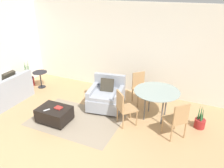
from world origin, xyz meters
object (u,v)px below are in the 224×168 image
Objects in this scene: side_table at (40,76)px; dining_chair_near_right at (177,118)px; potted_plant at (29,80)px; dining_chair_near_left at (124,106)px; ottoman at (54,114)px; tv_remote_primary at (47,110)px; dining_chair_far_left at (140,86)px; dining_table at (157,94)px; armchair at (107,96)px; potted_plant_small at (200,122)px; book_stack at (58,108)px.

dining_chair_near_right is (4.57, -0.87, 0.13)m from side_table.
potted_plant is 0.99× the size of dining_chair_near_left.
ottoman is 1.44× the size of side_table.
dining_chair_far_left is at bearing 48.97° from tv_remote_primary.
ottoman is 0.69× the size of dining_table.
potted_plant is at bearing 170.94° from dining_chair_near_right.
dining_chair_near_left is (0.74, -0.58, 0.18)m from armchair.
tv_remote_primary is 0.29× the size of side_table.
potted_plant is 3.84m from dining_chair_far_left.
dining_table is at bearing -179.64° from potted_plant_small.
dining_table is (3.94, -0.24, 0.29)m from side_table.
potted_plant is at bearing 149.34° from book_stack.
armchair reaches higher than side_table.
potted_plant is (-3.06, 0.23, -0.13)m from armchair.
ottoman is at bearing -127.51° from armchair.
armchair is 1.18× the size of dining_chair_near_left.
armchair reaches higher than tv_remote_primary.
dining_chair_near_left is at bearing -14.66° from side_table.
dining_chair_far_left is at bearing 6.74° from side_table.
ottoman is 1.29× the size of potted_plant_small.
ottoman is 1.76m from dining_chair_near_left.
dining_chair_near_left is at bearing 19.78° from ottoman.
dining_table is 0.90m from dining_chair_near_right.
book_stack is 2.27m from side_table.
dining_chair_near_right is 1.00× the size of dining_chair_far_left.
armchair is at bearing -137.43° from dining_chair_far_left.
armchair is at bearing -177.91° from dining_table.
book_stack reaches higher than ottoman.
potted_plant_small reaches higher than tv_remote_primary.
dining_chair_near_right is (2.79, 0.54, 0.12)m from book_stack.
side_table is 3.42m from dining_chair_near_left.
armchair is 1.93× the size of side_table.
dining_chair_near_right is (0.63, -0.63, -0.17)m from dining_table.
armchair reaches higher than potted_plant_small.
potted_plant is at bearing -173.23° from dining_chair_far_left.
dining_table is (4.43, -0.18, 0.47)m from potted_plant.
potted_plant_small reaches higher than side_table.
dining_chair_far_left reaches higher than armchair.
dining_chair_far_left reaches higher than tv_remote_primary.
armchair is 5.51× the size of book_stack.
dining_chair_far_left is at bearing 135.00° from dining_chair_near_right.
dining_table reaches higher than potted_plant_small.
armchair is at bearing 52.87° from tv_remote_primary.
dining_chair_far_left is at bearing 6.77° from potted_plant.
potted_plant is 0.99× the size of dining_chair_near_right.
dining_chair_near_right reaches higher than side_table.
potted_plant_small is at bearing 0.36° from dining_table.
dining_table reaches higher than ottoman.
dining_chair_near_right is at bearing 13.78° from tv_remote_primary.
tv_remote_primary is (-0.20, -0.19, -0.01)m from book_stack.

